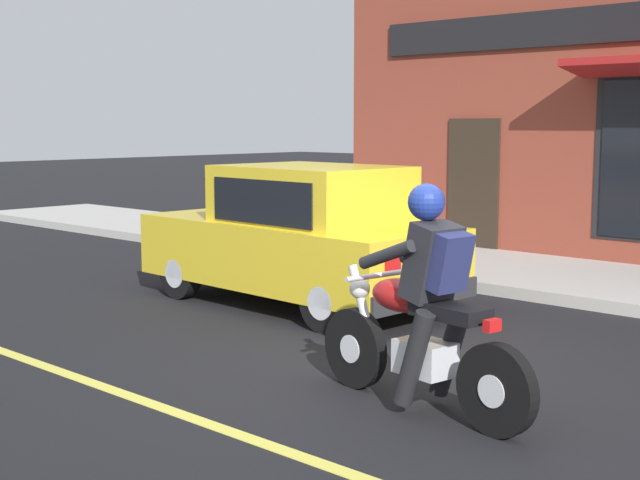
{
  "coord_description": "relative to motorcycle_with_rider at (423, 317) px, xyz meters",
  "views": [
    {
      "loc": [
        -5.55,
        -4.27,
        2.03
      ],
      "look_at": [
        0.46,
        1.33,
        0.95
      ],
      "focal_mm": 50.0,
      "sensor_mm": 36.0,
      "label": 1
    }
  ],
  "objects": [
    {
      "name": "motorcycle_with_rider",
      "position": [
        0.0,
        0.0,
        0.0
      ],
      "size": [
        0.64,
        2.01,
        1.62
      ],
      "color": "black",
      "rests_on": "ground"
    },
    {
      "name": "lane_stripe",
      "position": [
        -1.23,
        3.62,
        -0.67
      ],
      "size": [
        0.12,
        19.8,
        0.01
      ],
      "primitive_type": "cube",
      "color": "#D1C64C",
      "rests_on": "ground"
    },
    {
      "name": "car_hatchback",
      "position": [
        2.05,
        3.21,
        0.09
      ],
      "size": [
        1.79,
        3.84,
        1.57
      ],
      "color": "black",
      "rests_on": "ground"
    },
    {
      "name": "sidewalk_curb",
      "position": [
        5.28,
        3.62,
        -0.61
      ],
      "size": [
        2.6,
        22.0,
        0.14
      ],
      "primitive_type": "cube",
      "color": "#ADAAA3",
      "rests_on": "ground"
    },
    {
      "name": "fire_hydrant",
      "position": [
        6.11,
        5.52,
        -0.11
      ],
      "size": [
        0.36,
        0.24,
        0.88
      ],
      "color": "red",
      "rests_on": "sidewalk_curb"
    },
    {
      "name": "ground_plane",
      "position": [
        0.57,
        0.62,
        -0.68
      ],
      "size": [
        80.0,
        80.0,
        0.0
      ],
      "primitive_type": "plane",
      "color": "black"
    }
  ]
}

